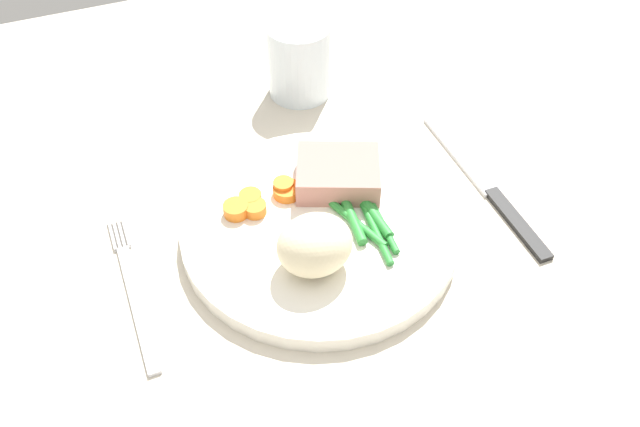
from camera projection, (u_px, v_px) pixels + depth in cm
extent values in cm
cube|color=beige|center=(328.00, 224.00, 60.86)|extent=(120.00, 90.00, 2.00)
cylinder|color=white|center=(320.00, 228.00, 58.15)|extent=(24.01, 24.01, 1.60)
cube|color=#B2756B|center=(338.00, 174.00, 59.93)|extent=(9.10, 8.41, 2.43)
ellipsoid|color=beige|center=(315.00, 245.00, 52.45)|extent=(6.11, 5.26, 4.98)
cylinder|color=orange|center=(255.00, 208.00, 57.95)|extent=(1.99, 1.99, 1.00)
cylinder|color=orange|center=(250.00, 198.00, 58.79)|extent=(1.97, 1.97, 1.03)
cylinder|color=orange|center=(236.00, 209.00, 57.82)|extent=(2.19, 2.19, 1.07)
cylinder|color=orange|center=(287.00, 191.00, 59.52)|extent=(2.48, 2.48, 0.91)
cylinder|color=orange|center=(283.00, 187.00, 59.56)|extent=(1.81, 1.81, 1.29)
cylinder|color=#2D8C38|center=(383.00, 224.00, 56.91)|extent=(1.11, 6.53, 0.62)
cylinder|color=#2D8C38|center=(369.00, 208.00, 58.06)|extent=(1.32, 7.26, 0.89)
cylinder|color=#2D8C38|center=(351.00, 214.00, 57.58)|extent=(1.56, 6.82, 0.87)
cylinder|color=#2D8C38|center=(353.00, 221.00, 57.18)|extent=(3.20, 7.50, 0.70)
cylinder|color=#2D8C38|center=(375.00, 231.00, 56.41)|extent=(1.35, 7.49, 0.63)
cube|color=silver|center=(138.00, 307.00, 53.16)|extent=(1.00, 13.00, 0.40)
cube|color=silver|center=(112.00, 236.00, 58.31)|extent=(0.24, 3.60, 0.40)
cube|color=silver|center=(117.00, 235.00, 58.41)|extent=(0.24, 3.60, 0.40)
cube|color=silver|center=(122.00, 233.00, 58.51)|extent=(0.24, 3.60, 0.40)
cube|color=silver|center=(126.00, 232.00, 58.61)|extent=(0.24, 3.60, 0.40)
cube|color=black|center=(517.00, 224.00, 59.30)|extent=(1.30, 9.00, 0.64)
cube|color=silver|center=(460.00, 154.00, 65.69)|extent=(1.70, 12.00, 0.40)
cylinder|color=silver|center=(299.00, 60.00, 70.15)|extent=(6.68, 6.68, 8.01)
cylinder|color=silver|center=(300.00, 74.00, 71.45)|extent=(6.15, 6.15, 4.45)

